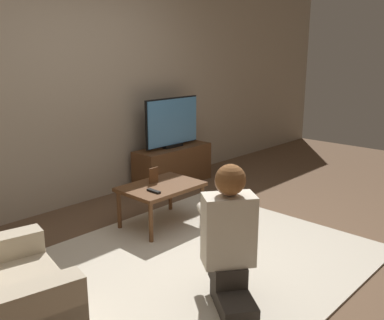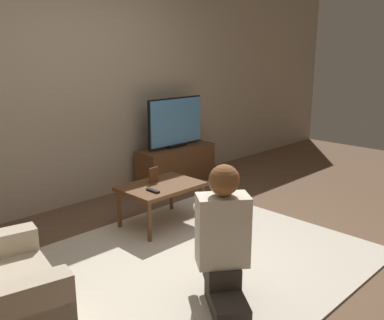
{
  "view_description": "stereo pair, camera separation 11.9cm",
  "coord_description": "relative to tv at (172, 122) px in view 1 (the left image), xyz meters",
  "views": [
    {
      "loc": [
        -2.4,
        -2.1,
        1.65
      ],
      "look_at": [
        0.46,
        0.58,
        0.65
      ],
      "focal_mm": 40.0,
      "sensor_mm": 36.0,
      "label": 1
    },
    {
      "loc": [
        -2.32,
        -2.18,
        1.65
      ],
      "look_at": [
        0.46,
        0.58,
        0.65
      ],
      "focal_mm": 40.0,
      "sensor_mm": 36.0,
      "label": 2
    }
  ],
  "objects": [
    {
      "name": "rug",
      "position": [
        -1.24,
        -1.65,
        -0.78
      ],
      "size": [
        2.51,
        2.21,
        0.02
      ],
      "color": "beige",
      "rests_on": "ground_plane"
    },
    {
      "name": "remote",
      "position": [
        -1.21,
        -0.99,
        -0.37
      ],
      "size": [
        0.04,
        0.15,
        0.02
      ],
      "color": "black",
      "rests_on": "coffee_table"
    },
    {
      "name": "wall_back",
      "position": [
        -1.24,
        0.28,
        0.51
      ],
      "size": [
        10.0,
        0.06,
        2.6
      ],
      "color": "tan",
      "rests_on": "ground_plane"
    },
    {
      "name": "tv_stand",
      "position": [
        0.0,
        -0.0,
        -0.55
      ],
      "size": [
        1.05,
        0.37,
        0.48
      ],
      "color": "brown",
      "rests_on": "ground_plane"
    },
    {
      "name": "tv",
      "position": [
        0.0,
        0.0,
        0.0
      ],
      "size": [
        0.85,
        0.08,
        0.62
      ],
      "color": "black",
      "rests_on": "tv_stand"
    },
    {
      "name": "person_kneeling",
      "position": [
        -1.58,
        -2.14,
        -0.3
      ],
      "size": [
        0.65,
        0.76,
        0.94
      ],
      "rotation": [
        0.0,
        0.0,
        2.51
      ],
      "color": "#332D28",
      "rests_on": "rug"
    },
    {
      "name": "coffee_table",
      "position": [
        -1.02,
        -0.88,
        -0.43
      ],
      "size": [
        0.75,
        0.53,
        0.41
      ],
      "color": "brown",
      "rests_on": "ground_plane"
    },
    {
      "name": "picture_frame",
      "position": [
        -1.02,
        -0.78,
        -0.3
      ],
      "size": [
        0.11,
        0.01,
        0.15
      ],
      "color": "brown",
      "rests_on": "coffee_table"
    },
    {
      "name": "ground_plane",
      "position": [
        -1.24,
        -1.65,
        -0.79
      ],
      "size": [
        10.0,
        10.0,
        0.0
      ],
      "primitive_type": "plane",
      "color": "brown"
    }
  ]
}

